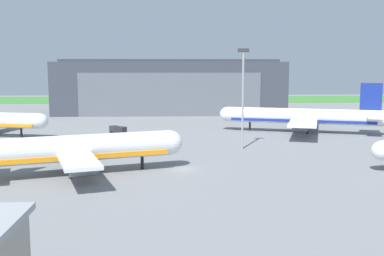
# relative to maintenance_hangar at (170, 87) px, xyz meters

# --- Properties ---
(ground_plane) EXTENTS (440.00, 440.00, 0.00)m
(ground_plane) POSITION_rel_maintenance_hangar_xyz_m (2.33, -107.04, -10.04)
(ground_plane) COLOR slate
(grass_field_strip) EXTENTS (440.00, 56.00, 0.08)m
(grass_field_strip) POSITION_rel_maintenance_hangar_xyz_m (2.33, 70.48, -10.00)
(grass_field_strip) COLOR #3E8034
(grass_field_strip) RESTS_ON ground_plane
(maintenance_hangar) EXTENTS (87.05, 38.24, 21.00)m
(maintenance_hangar) POSITION_rel_maintenance_hangar_xyz_m (0.00, 0.00, 0.00)
(maintenance_hangar) COLOR #383D47
(maintenance_hangar) RESTS_ON ground_plane
(airliner_far_left) EXTENTS (43.06, 39.50, 13.67)m
(airliner_far_left) POSITION_rel_maintenance_hangar_xyz_m (35.83, -62.77, -5.67)
(airliner_far_left) COLOR white
(airliner_far_left) RESTS_ON ground_plane
(airliner_near_right) EXTENTS (35.02, 29.16, 14.11)m
(airliner_near_right) POSITION_rel_maintenance_hangar_xyz_m (-15.36, -109.99, -5.78)
(airliner_near_right) COLOR silver
(airliner_near_right) RESTS_ON ground_plane
(fuel_bowser) EXTENTS (4.92, 4.43, 2.25)m
(fuel_bowser) POSITION_rel_maintenance_hangar_xyz_m (-13.90, -64.15, -8.77)
(fuel_bowser) COLOR #2D2D33
(fuel_bowser) RESTS_ON ground_plane
(apron_light_mast) EXTENTS (2.40, 0.50, 21.70)m
(apron_light_mast) POSITION_rel_maintenance_hangar_xyz_m (15.68, -87.21, 2.49)
(apron_light_mast) COLOR #99999E
(apron_light_mast) RESTS_ON ground_plane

